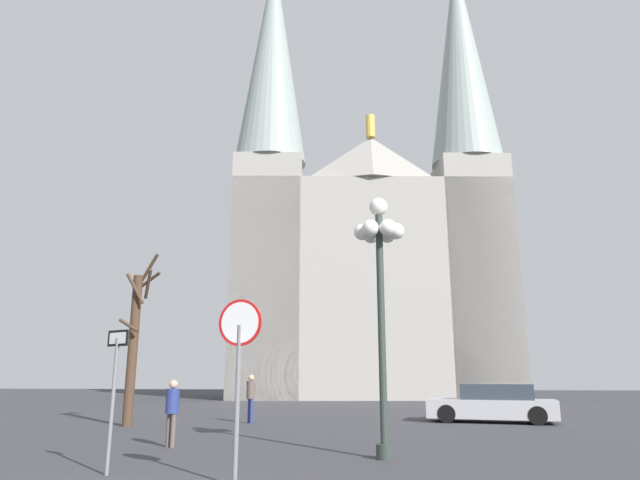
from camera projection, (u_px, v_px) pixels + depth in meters
name	position (u px, v px, depth m)	size (l,w,h in m)	color
cathedral	(368.00, 238.00, 44.02)	(21.78, 13.11, 37.74)	gray
stop_sign	(239.00, 352.00, 9.19)	(0.77, 0.20, 2.94)	slate
one_way_arrow_sign	(114.00, 382.00, 9.98)	(0.51, 0.29, 2.49)	slate
street_lamp	(380.00, 265.00, 12.39)	(1.14, 1.04, 5.65)	#2D3833
bare_tree	(134.00, 341.00, 19.41)	(1.14, 1.19, 6.02)	#473323
parked_car_near_silver	(493.00, 404.00, 20.40)	(4.79, 2.59, 1.37)	#B7B7BC
pedestrian_walking	(172.00, 406.00, 13.52)	(0.32, 0.32, 1.57)	#594C47
pedestrian_standing	(251.00, 393.00, 20.24)	(0.32, 0.32, 1.70)	navy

